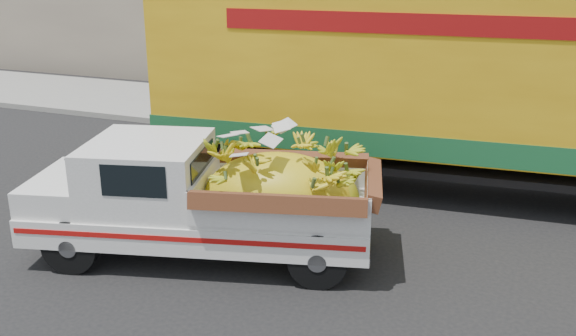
% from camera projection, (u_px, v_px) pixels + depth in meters
% --- Properties ---
extents(ground, '(100.00, 100.00, 0.00)m').
position_uv_depth(ground, '(265.00, 274.00, 9.43)').
color(ground, black).
rests_on(ground, ground).
extents(curb, '(60.00, 0.25, 0.15)m').
position_uv_depth(curb, '(377.00, 144.00, 15.46)').
color(curb, gray).
rests_on(curb, ground).
extents(sidewalk, '(60.00, 4.00, 0.14)m').
position_uv_depth(sidewalk, '(396.00, 123.00, 17.31)').
color(sidewalk, gray).
rests_on(sidewalk, ground).
extents(building_left, '(18.00, 6.00, 5.00)m').
position_uv_depth(building_left, '(226.00, 5.00, 24.48)').
color(building_left, gray).
rests_on(building_left, ground).
extents(pickup_truck, '(5.46, 3.09, 1.81)m').
position_uv_depth(pickup_truck, '(226.00, 197.00, 9.68)').
color(pickup_truck, black).
rests_on(pickup_truck, ground).
extents(semi_trailer, '(12.04, 3.37, 3.80)m').
position_uv_depth(semi_trailer, '(466.00, 86.00, 11.88)').
color(semi_trailer, black).
rests_on(semi_trailer, ground).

